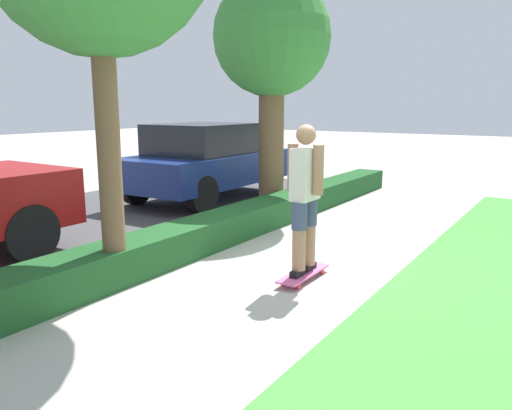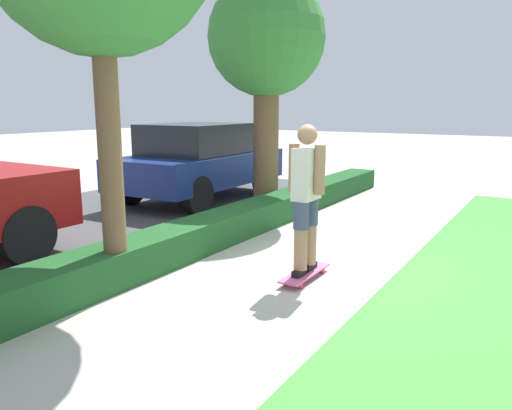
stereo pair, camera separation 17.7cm
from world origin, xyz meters
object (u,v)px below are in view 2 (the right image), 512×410
(tree_mid, at_px, (266,43))
(skateboard, at_px, (305,273))
(parked_car_middle, at_px, (199,161))
(skater_person, at_px, (306,195))

(tree_mid, bearing_deg, skateboard, -142.74)
(skateboard, height_order, parked_car_middle, parked_car_middle)
(skater_person, bearing_deg, skateboard, 36.87)
(tree_mid, xyz_separation_m, parked_car_middle, (0.24, 1.75, -2.21))
(skater_person, height_order, tree_mid, tree_mid)
(skateboard, relative_size, skater_person, 0.52)
(skateboard, xyz_separation_m, skater_person, (-0.00, -0.00, 0.90))
(skateboard, distance_m, parked_car_middle, 5.23)
(skater_person, relative_size, parked_car_middle, 0.43)
(skater_person, height_order, parked_car_middle, skater_person)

